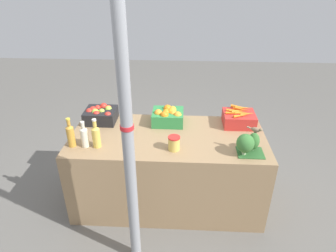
{
  "coord_description": "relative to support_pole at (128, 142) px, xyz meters",
  "views": [
    {
      "loc": [
        0.13,
        -2.39,
        2.18
      ],
      "look_at": [
        0.0,
        0.0,
        0.86
      ],
      "focal_mm": 32.0,
      "sensor_mm": 36.0,
      "label": 1
    }
  ],
  "objects": [
    {
      "name": "juice_bottle_golden",
      "position": [
        -0.38,
        0.5,
        -0.26
      ],
      "size": [
        0.07,
        0.07,
        0.27
      ],
      "color": "gold",
      "rests_on": "market_table"
    },
    {
      "name": "orange_crate",
      "position": [
        0.22,
        0.97,
        -0.29
      ],
      "size": [
        0.3,
        0.27,
        0.17
      ],
      "color": "#2D8442",
      "rests_on": "market_table"
    },
    {
      "name": "broccoli_pile",
      "position": [
        0.9,
        0.46,
        -0.27
      ],
      "size": [
        0.24,
        0.2,
        0.2
      ],
      "color": "#2D602D",
      "rests_on": "market_table"
    },
    {
      "name": "ground_plane",
      "position": [
        0.23,
        0.72,
        -1.13
      ],
      "size": [
        10.0,
        10.0,
        0.0
      ],
      "primitive_type": "plane",
      "color": "#605E59"
    },
    {
      "name": "support_pole",
      "position": [
        0.0,
        0.0,
        0.0
      ],
      "size": [
        0.09,
        0.09,
        2.26
      ],
      "color": "gray",
      "rests_on": "ground_plane"
    },
    {
      "name": "apple_crate",
      "position": [
        -0.46,
        0.97,
        -0.29
      ],
      "size": [
        0.3,
        0.27,
        0.16
      ],
      "color": "black",
      "rests_on": "market_table"
    },
    {
      "name": "juice_bottle_cloudy",
      "position": [
        -0.48,
        0.5,
        -0.27
      ],
      "size": [
        0.07,
        0.07,
        0.24
      ],
      "color": "beige",
      "rests_on": "market_table"
    },
    {
      "name": "sparrow_bird",
      "position": [
        0.96,
        0.47,
        -0.15
      ],
      "size": [
        0.12,
        0.08,
        0.05
      ],
      "rotation": [
        0.0,
        0.0,
        -0.49
      ],
      "color": "#4C3D2D",
      "rests_on": "broccoli_pile"
    },
    {
      "name": "pickle_jar",
      "position": [
        0.29,
        0.49,
        -0.31
      ],
      "size": [
        0.1,
        0.1,
        0.13
      ],
      "color": "#DBBC56",
      "rests_on": "market_table"
    },
    {
      "name": "market_table",
      "position": [
        0.23,
        0.72,
        -0.75
      ],
      "size": [
        1.81,
        0.84,
        0.76
      ],
      "primitive_type": "cube",
      "color": "#937551",
      "rests_on": "ground_plane"
    },
    {
      "name": "carrot_crate",
      "position": [
        0.91,
        0.97,
        -0.3
      ],
      "size": [
        0.3,
        0.27,
        0.16
      ],
      "color": "red",
      "rests_on": "market_table"
    },
    {
      "name": "juice_bottle_amber",
      "position": [
        -0.6,
        0.5,
        -0.26
      ],
      "size": [
        0.07,
        0.07,
        0.27
      ],
      "color": "gold",
      "rests_on": "market_table"
    }
  ]
}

